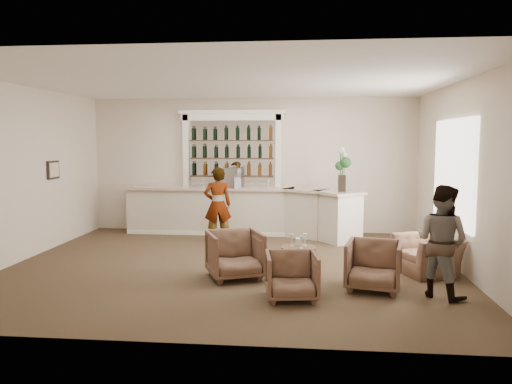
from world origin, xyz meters
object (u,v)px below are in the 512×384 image
armchair_center (292,276)px  espresso_machine (228,178)px  armchair_left (235,255)px  flower_vase (342,167)px  bar_counter (243,211)px  armchair_right (374,265)px  guest (442,241)px  armchair_far (427,255)px  sommelier (218,205)px  cocktail_table (299,262)px

armchair_center → espresso_machine: size_ratio=1.42×
armchair_left → flower_vase: bearing=35.6°
bar_counter → armchair_right: size_ratio=6.91×
guest → armchair_far: 1.37m
armchair_center → armchair_far: armchair_center is taller
armchair_right → armchair_left: bearing=-178.2°
guest → espresso_machine: bearing=-5.4°
armchair_left → bar_counter: bearing=72.4°
espresso_machine → flower_vase: size_ratio=0.54×
armchair_center → espresso_machine: (-1.68, 4.79, 1.03)m
armchair_left → armchair_far: size_ratio=0.88×
guest → armchair_right: size_ratio=1.98×
guest → flower_vase: bearing=-29.1°
guest → armchair_center: 2.23m
sommelier → guest: size_ratio=1.02×
armchair_center → armchair_far: 2.78m
armchair_left → flower_vase: 3.92m
cocktail_table → sommelier: (-1.85, 2.66, 0.59)m
armchair_center → flower_vase: bearing=69.3°
guest → armchair_center: guest is taller
guest → armchair_left: (-3.12, 0.67, -0.43)m
bar_counter → armchair_far: (3.56, -3.19, -0.25)m
cocktail_table → armchair_far: bearing=10.0°
cocktail_table → armchair_right: armchair_right is taller
flower_vase → bar_counter: bearing=164.2°
bar_counter → armchair_center: bar_counter is taller
armchair_far → espresso_machine: size_ratio=1.88×
cocktail_table → sommelier: 3.29m
armchair_far → sommelier: bearing=-141.2°
bar_counter → armchair_left: bearing=-84.9°
bar_counter → armchair_left: bar_counter is taller
cocktail_table → flower_vase: 3.38m
sommelier → armchair_left: sommelier is taller
sommelier → espresso_machine: (0.09, 0.90, 0.53)m
bar_counter → armchair_center: bearing=-74.8°
cocktail_table → armchair_right: 1.32m
sommelier → bar_counter: bearing=-133.2°
bar_counter → flower_vase: (2.28, -0.65, 1.11)m
armchair_center → armchair_right: size_ratio=0.90×
espresso_machine → guest: bearing=-36.1°
cocktail_table → armchair_center: armchair_center is taller
guest → flower_vase: size_ratio=1.70×
bar_counter → cocktail_table: (1.38, -3.57, -0.32)m
armchair_left → armchair_center: 1.39m
armchair_left → espresso_machine: bearing=78.1°
cocktail_table → sommelier: size_ratio=0.35×
armchair_far → armchair_right: bearing=-67.0°
sommelier → armchair_center: size_ratio=2.25×
sommelier → espresso_machine: bearing=-111.6°
cocktail_table → flower_vase: size_ratio=0.61×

